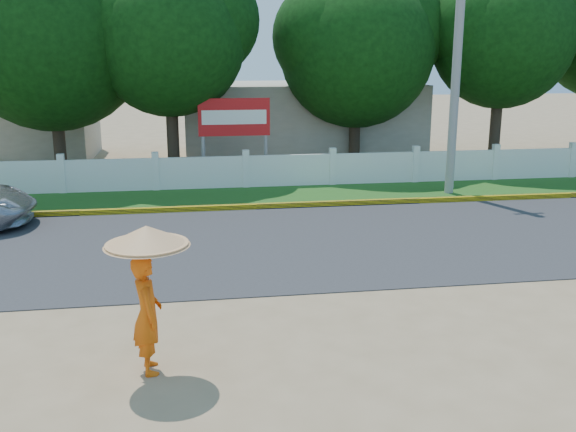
{
  "coord_description": "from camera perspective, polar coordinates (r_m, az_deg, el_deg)",
  "views": [
    {
      "loc": [
        -1.92,
        -10.2,
        4.42
      ],
      "look_at": [
        0.0,
        2.0,
        1.3
      ],
      "focal_mm": 40.0,
      "sensor_mm": 36.0,
      "label": 1
    }
  ],
  "objects": [
    {
      "name": "ground",
      "position": [
        11.28,
        1.59,
        -8.89
      ],
      "size": [
        120.0,
        120.0,
        0.0
      ],
      "primitive_type": "plane",
      "color": "#9E8460",
      "rests_on": "ground"
    },
    {
      "name": "curb",
      "position": [
        18.86,
        -2.85,
        0.85
      ],
      "size": [
        40.0,
        0.18,
        0.16
      ],
      "primitive_type": "cube",
      "color": "yellow",
      "rests_on": "ground"
    },
    {
      "name": "monk_with_parasol",
      "position": [
        9.15,
        -12.43,
        -5.4
      ],
      "size": [
        1.19,
        1.19,
        2.16
      ],
      "color": "#DA540B",
      "rests_on": "ground"
    },
    {
      "name": "utility_pole",
      "position": [
        21.19,
        14.72,
        12.25
      ],
      "size": [
        0.28,
        0.28,
        7.75
      ],
      "primitive_type": "cylinder",
      "color": "gray",
      "rests_on": "ground"
    },
    {
      "name": "grass_verge",
      "position": [
        20.52,
        -3.36,
        1.76
      ],
      "size": [
        60.0,
        3.5,
        0.03
      ],
      "primitive_type": "cube",
      "color": "#2D601E",
      "rests_on": "ground"
    },
    {
      "name": "billboard",
      "position": [
        22.67,
        -4.81,
        8.36
      ],
      "size": [
        2.5,
        0.13,
        2.95
      ],
      "color": "gray",
      "rests_on": "ground"
    },
    {
      "name": "building_near",
      "position": [
        28.77,
        0.97,
        8.55
      ],
      "size": [
        10.0,
        6.0,
        3.2
      ],
      "primitive_type": "cube",
      "color": "#B7AD99",
      "rests_on": "ground"
    },
    {
      "name": "road",
      "position": [
        15.47,
        -1.44,
        -2.39
      ],
      "size": [
        60.0,
        7.0,
        0.02
      ],
      "primitive_type": "cube",
      "color": "#38383A",
      "rests_on": "ground"
    },
    {
      "name": "tree_row",
      "position": [
        25.02,
        5.99,
        15.36
      ],
      "size": [
        40.37,
        7.61,
        8.59
      ],
      "color": "#473828",
      "rests_on": "ground"
    },
    {
      "name": "fence",
      "position": [
        21.83,
        -3.76,
        3.93
      ],
      "size": [
        40.0,
        0.1,
        1.1
      ],
      "primitive_type": "cube",
      "color": "silver",
      "rests_on": "ground"
    }
  ]
}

